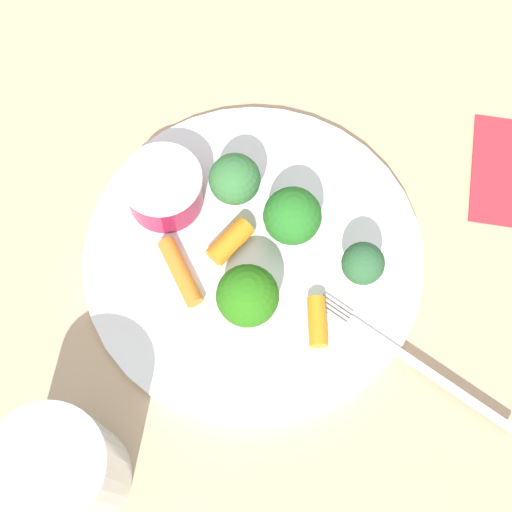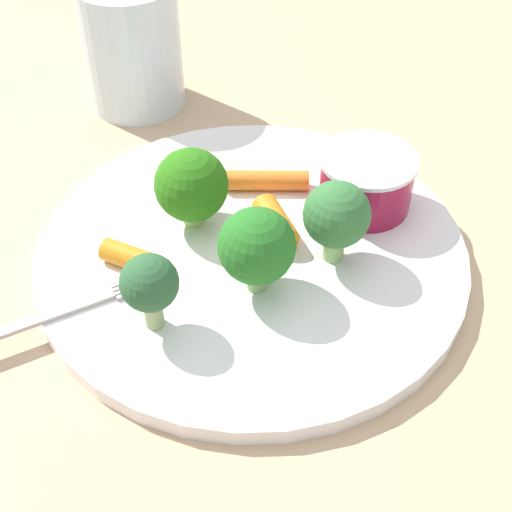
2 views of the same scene
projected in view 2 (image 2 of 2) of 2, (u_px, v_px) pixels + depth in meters
ground_plane at (252, 260)px, 0.47m from camera, size 2.40×2.40×0.00m
plate at (252, 253)px, 0.47m from camera, size 0.28×0.28×0.01m
sauce_cup at (366, 181)px, 0.48m from camera, size 0.07×0.07×0.04m
broccoli_floret_0 at (337, 216)px, 0.44m from camera, size 0.04×0.04×0.06m
broccoli_floret_1 at (150, 285)px, 0.40m from camera, size 0.03×0.03×0.05m
broccoli_floret_2 at (191, 186)px, 0.46m from camera, size 0.05×0.05×0.06m
broccoli_floret_3 at (257, 247)px, 0.42m from camera, size 0.05×0.05×0.06m
carrot_stick_0 at (276, 223)px, 0.47m from camera, size 0.03×0.04×0.02m
carrot_stick_1 at (267, 180)px, 0.50m from camera, size 0.05×0.05×0.01m
carrot_stick_2 at (131, 258)px, 0.45m from camera, size 0.03×0.04×0.01m
fork at (22, 326)px, 0.42m from camera, size 0.17×0.05×0.00m
drinking_glass at (132, 46)px, 0.58m from camera, size 0.08×0.08×0.10m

